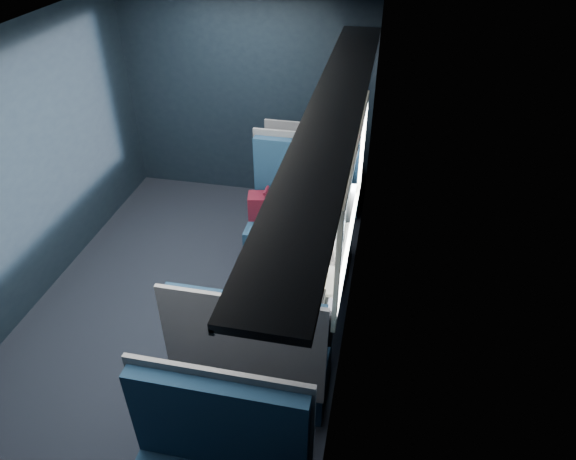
% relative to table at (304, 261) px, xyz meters
% --- Properties ---
extents(ground, '(2.80, 4.20, 0.01)m').
position_rel_table_xyz_m(ground, '(-1.03, 0.00, -0.67)').
color(ground, black).
extents(room_shell, '(3.00, 4.40, 2.40)m').
position_rel_table_xyz_m(room_shell, '(-1.01, 0.00, 0.81)').
color(room_shell, black).
rests_on(room_shell, ground).
extents(table, '(0.62, 1.00, 0.74)m').
position_rel_table_xyz_m(table, '(0.00, 0.00, 0.00)').
color(table, '#54565E').
rests_on(table, ground).
extents(seat_bay_near, '(1.05, 0.62, 1.26)m').
position_rel_table_xyz_m(seat_bay_near, '(-0.20, 0.87, -0.24)').
color(seat_bay_near, '#0C1E35').
rests_on(seat_bay_near, ground).
extents(seat_bay_far, '(1.04, 0.62, 1.26)m').
position_rel_table_xyz_m(seat_bay_far, '(-0.18, -0.87, -0.25)').
color(seat_bay_far, '#0C1E35').
rests_on(seat_bay_far, ground).
extents(seat_row_front, '(1.04, 0.51, 1.16)m').
position_rel_table_xyz_m(seat_row_front, '(-0.18, 1.80, -0.25)').
color(seat_row_front, '#0C1E35').
rests_on(seat_row_front, ground).
extents(man, '(0.53, 0.56, 1.32)m').
position_rel_table_xyz_m(man, '(0.07, 0.70, 0.06)').
color(man, black).
rests_on(man, ground).
extents(woman, '(0.53, 0.56, 1.32)m').
position_rel_table_xyz_m(woman, '(0.07, -0.71, 0.06)').
color(woman, black).
rests_on(woman, ground).
extents(papers, '(0.67, 0.87, 0.01)m').
position_rel_table_xyz_m(papers, '(-0.02, -0.09, 0.08)').
color(papers, white).
rests_on(papers, table).
extents(laptop, '(0.28, 0.35, 0.25)m').
position_rel_table_xyz_m(laptop, '(0.18, 0.04, 0.15)').
color(laptop, silver).
rests_on(laptop, table).
extents(bottle_small, '(0.07, 0.07, 0.23)m').
position_rel_table_xyz_m(bottle_small, '(0.26, 0.24, 0.18)').
color(bottle_small, silver).
rests_on(bottle_small, table).
extents(cup, '(0.07, 0.07, 0.10)m').
position_rel_table_xyz_m(cup, '(0.19, 0.32, 0.12)').
color(cup, white).
rests_on(cup, table).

